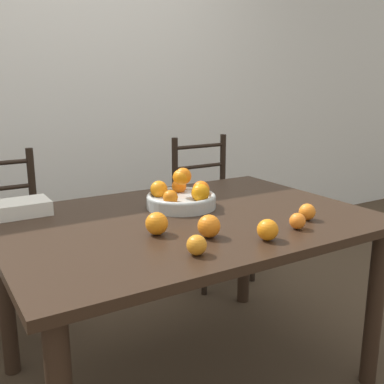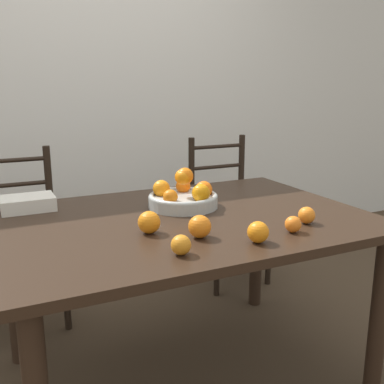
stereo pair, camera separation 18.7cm
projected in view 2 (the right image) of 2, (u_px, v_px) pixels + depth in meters
The scene contains 13 objects.
ground_plane at pixel (185, 376), 2.01m from camera, with size 12.00×12.00×0.00m, color #423323.
wall_back at pixel (89, 80), 3.10m from camera, with size 8.00×0.06×2.60m.
dining_table at pixel (185, 238), 1.86m from camera, with size 1.48×1.05×0.74m.
fruit_bowl at pixel (184, 196), 1.97m from camera, with size 0.30×0.30×0.18m.
orange_loose_0 at pixel (181, 245), 1.42m from camera, with size 0.07×0.07×0.07m.
orange_loose_1 at pixel (258, 232), 1.53m from camera, with size 0.07×0.07×0.07m.
orange_loose_2 at pixel (200, 227), 1.58m from camera, with size 0.08×0.08×0.08m.
orange_loose_3 at pixel (293, 224), 1.64m from camera, with size 0.06×0.06×0.06m.
orange_loose_4 at pixel (307, 215), 1.74m from camera, with size 0.07×0.07×0.07m.
orange_loose_5 at pixel (149, 222), 1.62m from camera, with size 0.08×0.08×0.08m.
chair_left at pixel (20, 240), 2.41m from camera, with size 0.42×0.40×0.94m.
chair_right at pixel (227, 211), 2.94m from camera, with size 0.42×0.40×0.94m.
book_stack at pixel (28, 203), 1.93m from camera, with size 0.22×0.16×0.06m.
Camera 2 is at (-0.73, -1.60, 1.28)m, focal length 42.00 mm.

